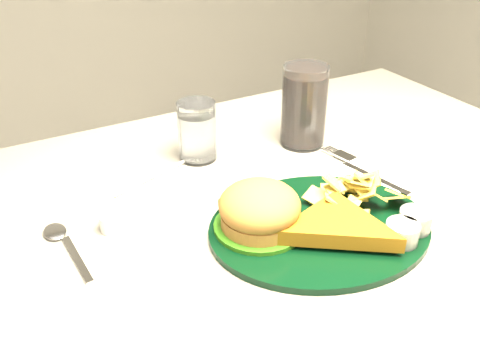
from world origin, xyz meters
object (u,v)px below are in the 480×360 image
at_px(dinner_plate, 321,209).
at_px(cola_glass, 304,106).
at_px(water_glass, 197,131).
at_px(fork_napkin, 371,176).

height_order(dinner_plate, cola_glass, cola_glass).
height_order(dinner_plate, water_glass, water_glass).
xyz_separation_m(cola_glass, fork_napkin, (0.02, -0.16, -0.07)).
bearing_deg(cola_glass, water_glass, 167.79).
relative_size(dinner_plate, cola_glass, 2.15).
bearing_deg(water_glass, cola_glass, -12.21).
distance_m(dinner_plate, cola_glass, 0.27).
xyz_separation_m(water_glass, cola_glass, (0.19, -0.04, 0.02)).
bearing_deg(cola_glass, fork_napkin, -81.83).
xyz_separation_m(water_glass, fork_napkin, (0.21, -0.20, -0.05)).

